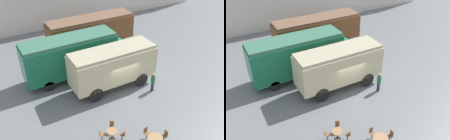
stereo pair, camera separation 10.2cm
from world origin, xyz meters
The scene contains 12 objects.
ground_plane centered at (0.00, 0.00, 0.00)m, with size 80.00×80.00×0.00m, color slate.
passenger_coach_wooden centered at (1.15, 8.66, 1.98)m, with size 9.39×2.55×3.36m.
streamlined_locomotive centered at (-2.28, 4.12, 2.17)m, with size 10.06×2.51×3.82m.
passenger_coach_vintage centered at (-0.52, 0.90, 2.16)m, with size 7.17×2.45×3.58m.
cafe_table_near centered at (-1.40, -6.10, 0.61)m, with size 0.99×0.99×0.74m.
cafe_table_mid centered at (-3.49, -4.26, 0.56)m, with size 0.73×0.73×0.77m.
cafe_chair_1 centered at (-0.54, -6.04, 0.51)m, with size 0.36×0.36×0.87m.
cafe_chair_2 centered at (-1.46, -5.23, 0.51)m, with size 0.36×0.36×0.87m.
cafe_chair_4 centered at (-2.84, -4.61, 0.51)m, with size 0.40×0.39×0.87m.
cafe_chair_5 centered at (-3.14, -3.61, 0.51)m, with size 0.39×0.40×0.87m.
cafe_chair_6 centered at (-4.14, -3.91, 0.51)m, with size 0.40×0.39×0.87m.
visitor_person centered at (2.05, -1.28, 0.95)m, with size 0.34×0.34×1.75m.
Camera 2 is at (-9.03, -14.30, 12.80)m, focal length 40.00 mm.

